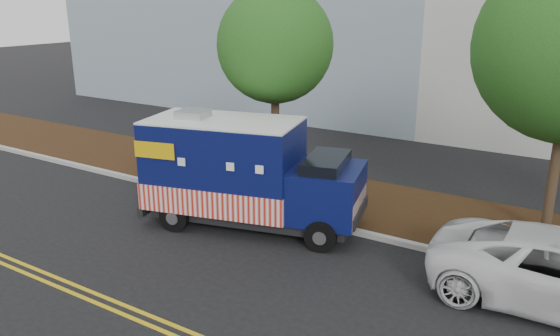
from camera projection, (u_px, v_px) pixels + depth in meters
The scene contains 8 objects.
ground at pixel (208, 221), 15.65m from camera, with size 120.00×120.00×0.00m, color black.
curb at pixel (237, 204), 16.76m from camera, with size 120.00×0.18×0.15m, color #9E9E99.
mulch_strip at pixel (274, 185), 18.46m from camera, with size 120.00×4.00×0.15m, color black.
centerline_near at pixel (80, 287), 12.05m from camera, with size 120.00×0.10×0.01m, color gold.
centerline_far at pixel (70, 292), 11.85m from camera, with size 120.00×0.10×0.01m, color gold.
tree_b at pixel (275, 45), 16.55m from camera, with size 3.56×3.56×6.53m.
sign_post at pixel (216, 163), 16.99m from camera, with size 0.06×0.06×2.40m, color #473828.
food_truck at pixel (242, 175), 15.01m from camera, with size 6.39×3.59×3.19m.
Camera 1 is at (9.45, -11.17, 6.11)m, focal length 35.00 mm.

